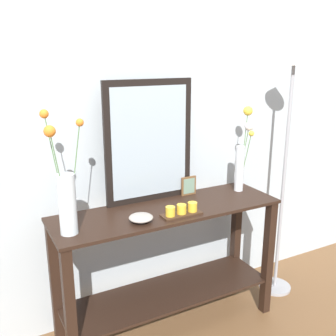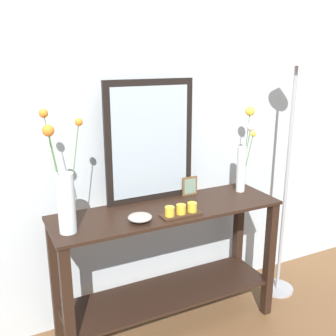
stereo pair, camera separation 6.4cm
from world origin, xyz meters
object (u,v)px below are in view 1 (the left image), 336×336
Objects in this scene: console_table at (168,255)px; picture_frame_small at (189,186)px; decorative_bowl at (141,218)px; vase_right at (242,154)px; candle_tray at (182,211)px; mirror_leaning at (149,142)px; tall_vase_left at (66,196)px; floor_lamp at (287,136)px.

console_table is 0.47m from picture_frame_small.
decorative_bowl is at bearing -154.73° from console_table.
vase_right is 4.53× the size of picture_frame_small.
candle_tray is 1.78× the size of decorative_bowl.
console_table is at bearing -79.50° from mirror_leaning.
vase_right is (1.23, 0.13, 0.05)m from tall_vase_left.
vase_right is at bearing -12.73° from picture_frame_small.
vase_right is 4.17× the size of decorative_bowl.
picture_frame_small is at bearing 167.97° from floor_lamp.
decorative_bowl is at bearing -6.71° from tall_vase_left.
picture_frame_small is (0.22, 0.28, 0.04)m from candle_tray.
tall_vase_left is at bearing -173.96° from vase_right.
console_table is 0.80× the size of floor_lamp.
floor_lamp is at bearing -10.63° from mirror_leaning.
candle_tray is 0.36m from picture_frame_small.
mirror_leaning is 6.05× the size of picture_frame_small.
console_table is at bearing -173.52° from vase_right.
tall_vase_left is 0.67m from candle_tray.
floor_lamp reaches higher than decorative_bowl.
decorative_bowl is (-0.19, -0.29, -0.36)m from mirror_leaning.
candle_tray is at bearing -171.69° from floor_lamp.
mirror_leaning is 0.42m from picture_frame_small.
decorative_bowl reaches higher than console_table.
console_table is at bearing 5.62° from tall_vase_left.
picture_frame_small is (0.86, 0.21, -0.15)m from tall_vase_left.
decorative_bowl is (-0.46, -0.26, -0.04)m from picture_frame_small.
console_table is 10.36× the size of decorative_bowl.
console_table is 0.82m from tall_vase_left.
tall_vase_left is 1.12× the size of vase_right.
candle_tray reaches higher than decorative_bowl.
console_table is 5.83× the size of candle_tray.
decorative_bowl is (-0.25, 0.02, -0.00)m from candle_tray.
console_table is at bearing -179.85° from floor_lamp.
mirror_leaning is at bearing 173.06° from picture_frame_small.
candle_tray is at bearing -81.50° from console_table.
console_table is 1.86× the size of mirror_leaning.
tall_vase_left is at bearing -174.38° from console_table.
mirror_leaning is 5.56× the size of decorative_bowl.
picture_frame_small is 0.07× the size of floor_lamp.
mirror_leaning is (-0.03, 0.18, 0.70)m from console_table.
console_table is 11.27× the size of picture_frame_small.
candle_tray is 0.98m from floor_lamp.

